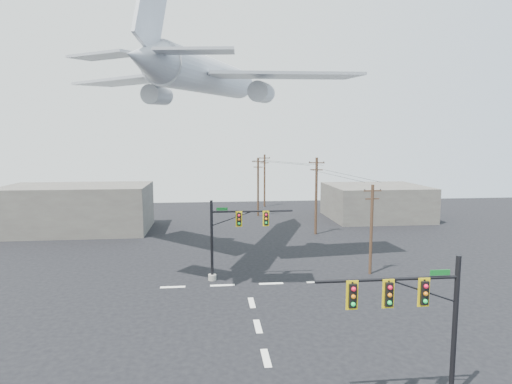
{
  "coord_description": "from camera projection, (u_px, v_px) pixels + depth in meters",
  "views": [
    {
      "loc": [
        -2.88,
        -21.73,
        11.72
      ],
      "look_at": [
        -0.01,
        5.0,
        8.48
      ],
      "focal_mm": 30.0,
      "sensor_mm": 36.0,
      "label": 1
    }
  ],
  "objects": [
    {
      "name": "airliner",
      "position": [
        209.0,
        77.0,
        41.23
      ],
      "size": [
        27.92,
        30.24,
        8.39
      ],
      "rotation": [
        0.0,
        -0.05,
        1.23
      ],
      "color": "#A0A6AC"
    },
    {
      "name": "signal_mast_far",
      "position": [
        230.0,
        237.0,
        35.79
      ],
      "size": [
        7.16,
        0.75,
        6.81
      ],
      "color": "gray",
      "rests_on": "ground"
    },
    {
      "name": "utility_pole_a",
      "position": [
        371.0,
        228.0,
        37.32
      ],
      "size": [
        1.59,
        0.26,
        7.94
      ],
      "rotation": [
        0.0,
        0.0,
        0.03
      ],
      "color": "#482F1E",
      "rests_on": "ground"
    },
    {
      "name": "ground",
      "position": [
        266.0,
        358.0,
        23.16
      ],
      "size": [
        120.0,
        120.0,
        0.0
      ],
      "primitive_type": "plane",
      "color": "black",
      "rests_on": "ground"
    },
    {
      "name": "utility_pole_d",
      "position": [
        265.0,
        179.0,
        75.75
      ],
      "size": [
        1.93,
        0.32,
        9.3
      ],
      "rotation": [
        0.0,
        0.0,
        0.07
      ],
      "color": "#482F1E",
      "rests_on": "ground"
    },
    {
      "name": "power_lines",
      "position": [
        295.0,
        166.0,
        56.18
      ],
      "size": [
        8.16,
        39.49,
        0.56
      ],
      "color": "black"
    },
    {
      "name": "lane_markings",
      "position": [
        256.0,
        318.0,
        28.42
      ],
      "size": [
        14.0,
        21.2,
        0.01
      ],
      "color": "white",
      "rests_on": "ground"
    },
    {
      "name": "utility_pole_b",
      "position": [
        316.0,
        194.0,
        53.23
      ],
      "size": [
        1.88,
        0.77,
        9.65
      ],
      "rotation": [
        0.0,
        0.0,
        -0.34
      ],
      "color": "#482F1E",
      "rests_on": "ground"
    },
    {
      "name": "utility_pole_c",
      "position": [
        258.0,
        186.0,
        66.29
      ],
      "size": [
        1.83,
        0.61,
        9.1
      ],
      "rotation": [
        0.0,
        0.0,
        -0.26
      ],
      "color": "#482F1E",
      "rests_on": "ground"
    },
    {
      "name": "building_right",
      "position": [
        376.0,
        202.0,
        64.68
      ],
      "size": [
        14.0,
        12.0,
        5.0
      ],
      "primitive_type": "cube",
      "color": "#605D55",
      "rests_on": "ground"
    },
    {
      "name": "building_left",
      "position": [
        78.0,
        208.0,
        55.23
      ],
      "size": [
        18.0,
        10.0,
        6.0
      ],
      "primitive_type": "cube",
      "color": "#605D55",
      "rests_on": "ground"
    },
    {
      "name": "signal_mast_near",
      "position": [
        421.0,
        321.0,
        18.83
      ],
      "size": [
        6.77,
        0.74,
        6.71
      ],
      "color": "gray",
      "rests_on": "ground"
    }
  ]
}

